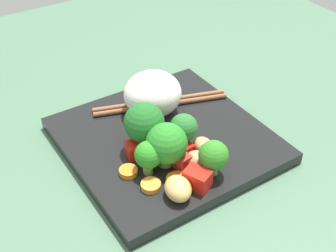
{
  "coord_description": "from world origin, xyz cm",
  "views": [
    {
      "loc": [
        41.4,
        -26.45,
        41.25
      ],
      "look_at": [
        0.59,
        -0.01,
        3.73
      ],
      "focal_mm": 49.06,
      "sensor_mm": 36.0,
      "label": 1
    }
  ],
  "objects_px": {
    "carrot_slice_1": "(151,185)",
    "chopstick_pair": "(161,103)",
    "rice_mound": "(153,94)",
    "square_plate": "(166,140)",
    "broccoli_floret_1": "(144,123)"
  },
  "relations": [
    {
      "from": "square_plate",
      "to": "rice_mound",
      "type": "distance_m",
      "value": 0.07
    },
    {
      "from": "square_plate",
      "to": "rice_mound",
      "type": "xyz_separation_m",
      "value": [
        -0.06,
        0.01,
        0.04
      ]
    },
    {
      "from": "broccoli_floret_1",
      "to": "carrot_slice_1",
      "type": "bearing_deg",
      "value": -25.33
    },
    {
      "from": "square_plate",
      "to": "broccoli_floret_1",
      "type": "distance_m",
      "value": 0.06
    },
    {
      "from": "chopstick_pair",
      "to": "rice_mound",
      "type": "bearing_deg",
      "value": 44.4
    },
    {
      "from": "square_plate",
      "to": "broccoli_floret_1",
      "type": "relative_size",
      "value": 3.71
    },
    {
      "from": "square_plate",
      "to": "carrot_slice_1",
      "type": "xyz_separation_m",
      "value": [
        0.07,
        -0.07,
        0.01
      ]
    },
    {
      "from": "rice_mound",
      "to": "chopstick_pair",
      "type": "relative_size",
      "value": 0.42
    },
    {
      "from": "broccoli_floret_1",
      "to": "carrot_slice_1",
      "type": "distance_m",
      "value": 0.08
    },
    {
      "from": "carrot_slice_1",
      "to": "broccoli_floret_1",
      "type": "bearing_deg",
      "value": 154.67
    },
    {
      "from": "carrot_slice_1",
      "to": "chopstick_pair",
      "type": "distance_m",
      "value": 0.17
    },
    {
      "from": "broccoli_floret_1",
      "to": "carrot_slice_1",
      "type": "xyz_separation_m",
      "value": [
        0.07,
        -0.03,
        -0.04
      ]
    },
    {
      "from": "square_plate",
      "to": "broccoli_floret_1",
      "type": "height_order",
      "value": "broccoli_floret_1"
    },
    {
      "from": "carrot_slice_1",
      "to": "chopstick_pair",
      "type": "bearing_deg",
      "value": 143.93
    },
    {
      "from": "chopstick_pair",
      "to": "broccoli_floret_1",
      "type": "bearing_deg",
      "value": 64.96
    }
  ]
}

